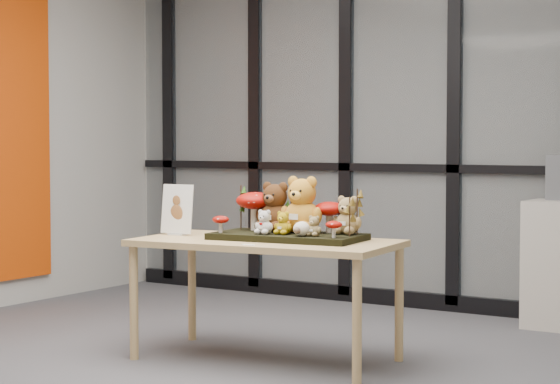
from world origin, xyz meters
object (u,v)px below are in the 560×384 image
Objects in this scene: diorama_tray at (288,237)px; mushroom_front_right at (334,228)px; bear_small_yellow at (283,222)px; bear_white_bow at (264,221)px; bear_brown_medium at (275,204)px; mushroom_front_left at (221,223)px; mushroom_back_right at (329,216)px; bear_pooh_yellow at (302,202)px; display_table at (266,252)px; bear_beige_small at (314,225)px; bear_tan_back at (348,213)px; sign_holder at (177,211)px; plush_cream_hedgehog at (302,228)px; mushroom_back_left at (255,209)px.

diorama_tray is 0.36m from mushroom_front_right.
bear_white_bow reaches higher than bear_small_yellow.
bear_brown_medium is 2.97× the size of mushroom_front_left.
mushroom_back_right is at bearing 7.77° from bear_brown_medium.
bear_small_yellow is 0.94× the size of bear_white_bow.
bear_brown_medium is at bearing 174.53° from bear_pooh_yellow.
bear_beige_small is at bearing -5.65° from display_table.
bear_white_bow is at bearing -72.27° from display_table.
bear_tan_back reaches higher than bear_white_bow.
bear_pooh_yellow is 1.81× the size of mushroom_back_right.
bear_tan_back is 0.79× the size of sign_holder.
bear_white_bow is 0.30m from bear_beige_small.
plush_cream_hedgehog is at bearing -3.86° from bear_white_bow.
mushroom_back_left reaches higher than bear_beige_small.
mushroom_front_left is (-0.08, -0.24, -0.07)m from mushroom_back_left.
mushroom_front_left is at bearing -140.32° from bear_brown_medium.
bear_pooh_yellow is (0.16, 0.14, 0.28)m from display_table.
bear_pooh_yellow is 0.18m from bear_brown_medium.
bear_beige_small is at bearing -122.81° from bear_tan_back.
diorama_tray is at bearing -132.29° from bear_pooh_yellow.
display_table is 0.42m from mushroom_back_right.
plush_cream_hedgehog is 0.19m from mushroom_front_right.
bear_brown_medium is at bearing 142.39° from plush_cream_hedgehog.
bear_brown_medium is 3.11× the size of mushroom_front_right.
mushroom_back_left is at bearing 158.66° from diorama_tray.
mushroom_front_right is at bearing -87.51° from bear_tan_back.
bear_pooh_yellow is at bearing 35.39° from display_table.
bear_pooh_yellow is at bearing 29.75° from mushroom_front_left.
bear_small_yellow is at bearing 19.67° from bear_white_bow.
mushroom_front_right is (0.19, 0.03, 0.01)m from plush_cream_hedgehog.
mushroom_back_right is at bearing 32.15° from diorama_tray.
plush_cream_hedgehog reaches higher than diorama_tray.
bear_tan_back is 0.47m from bear_white_bow.
bear_beige_small is 0.51× the size of mushroom_back_left.
bear_beige_small reaches higher than plush_cream_hedgehog.
diorama_tray is 5.56× the size of bear_white_bow.
bear_brown_medium is at bearing 145.68° from diorama_tray.
sign_holder is (-0.90, -0.26, 0.01)m from mushroom_back_right.
mushroom_front_left is at bearing -108.49° from mushroom_back_left.
diorama_tray is at bearing -162.47° from bear_tan_back.
bear_brown_medium is 2.52× the size of bear_beige_small.
mushroom_front_right is at bearing -8.10° from bear_small_yellow.
mushroom_back_right is (0.19, 0.15, 0.12)m from diorama_tray.
bear_pooh_yellow reaches higher than mushroom_back_left.
sign_holder reaches higher than bear_tan_back.
mushroom_front_right is (0.33, -0.01, -0.02)m from bear_small_yellow.
display_table is at bearing 107.73° from bear_white_bow.
display_table is 0.52m from bear_tan_back.
diorama_tray is 3.42× the size of mushroom_back_left.
mushroom_front_right is at bearing -13.21° from bear_beige_small.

